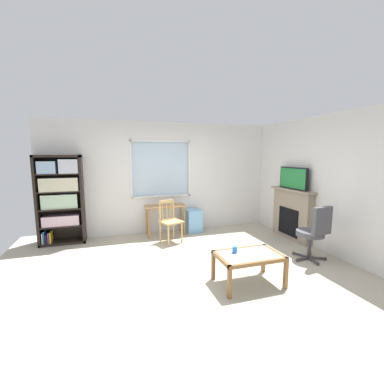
{
  "coord_description": "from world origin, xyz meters",
  "views": [
    {
      "loc": [
        -1.22,
        -3.95,
        1.88
      ],
      "look_at": [
        0.24,
        0.61,
        1.18
      ],
      "focal_mm": 24.28,
      "sensor_mm": 36.0,
      "label": 1
    }
  ],
  "objects": [
    {
      "name": "sippy_cup",
      "position": [
        0.48,
        -0.69,
        0.5
      ],
      "size": [
        0.07,
        0.07,
        0.09
      ],
      "primitive_type": "cylinder",
      "color": "#337FD6",
      "rests_on": "coffee_table"
    },
    {
      "name": "bookshelf",
      "position": [
        -2.21,
        1.97,
        1.03
      ],
      "size": [
        0.9,
        0.38,
        1.87
      ],
      "color": "black",
      "rests_on": "ground"
    },
    {
      "name": "wall_back_with_window",
      "position": [
        0.0,
        2.21,
        1.29
      ],
      "size": [
        5.41,
        0.15,
        2.63
      ],
      "color": "silver",
      "rests_on": "ground"
    },
    {
      "name": "desk_under_window",
      "position": [
        -0.01,
        1.86,
        0.58
      ],
      "size": [
        0.93,
        0.44,
        0.71
      ],
      "color": "#A37547",
      "rests_on": "ground"
    },
    {
      "name": "coffee_table",
      "position": [
        0.65,
        -0.81,
        0.38
      ],
      "size": [
        0.92,
        0.6,
        0.45
      ],
      "color": "#8C9E99",
      "rests_on": "ground"
    },
    {
      "name": "office_chair",
      "position": [
        2.17,
        -0.42,
        0.55
      ],
      "size": [
        0.57,
        0.58,
        1.0
      ],
      "color": "#4C4C51",
      "rests_on": "ground"
    },
    {
      "name": "wall_right",
      "position": [
        2.77,
        0.0,
        1.31
      ],
      "size": [
        0.12,
        4.62,
        2.63
      ],
      "primitive_type": "cube",
      "color": "silver",
      "rests_on": "ground"
    },
    {
      "name": "wooden_chair",
      "position": [
        -0.02,
        1.35,
        0.46
      ],
      "size": [
        0.53,
        0.52,
        0.9
      ],
      "color": "tan",
      "rests_on": "ground"
    },
    {
      "name": "fireplace",
      "position": [
        2.61,
        0.72,
        0.56
      ],
      "size": [
        0.26,
        1.22,
        1.12
      ],
      "color": "gray",
      "rests_on": "ground"
    },
    {
      "name": "tv",
      "position": [
        2.59,
        0.72,
        1.36
      ],
      "size": [
        0.06,
        0.85,
        0.48
      ],
      "color": "black",
      "rests_on": "fireplace"
    },
    {
      "name": "ground",
      "position": [
        0.0,
        0.0,
        -0.01
      ],
      "size": [
        6.41,
        5.42,
        0.02
      ],
      "primitive_type": "cube",
      "color": "#B2A893"
    },
    {
      "name": "plastic_drawer_unit",
      "position": [
        0.69,
        1.91,
        0.27
      ],
      "size": [
        0.35,
        0.4,
        0.55
      ],
      "primitive_type": "cube",
      "color": "#72ADDB",
      "rests_on": "ground"
    }
  ]
}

